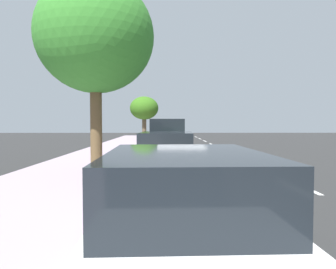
{
  "coord_description": "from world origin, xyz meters",
  "views": [
    {
      "loc": [
        0.87,
        15.67,
        1.82
      ],
      "look_at": [
        0.65,
        -4.76,
        1.0
      ],
      "focal_mm": 32.41,
      "sensor_mm": 36.0,
      "label": 1
    }
  ],
  "objects_px": {
    "bicycle_at_curb": "(159,142)",
    "street_tree_mid_block": "(95,37)",
    "fire_hydrant": "(141,145)",
    "parked_sedan_red_nearest": "(166,134)",
    "parked_sedan_white_far": "(185,227)",
    "parked_suv_green_second": "(166,138)",
    "street_tree_near_cyclist": "(144,108)",
    "cyclist_with_backpack": "(156,133)",
    "parked_sedan_tan_mid": "(167,157)"
  },
  "relations": [
    {
      "from": "bicycle_at_curb",
      "to": "street_tree_mid_block",
      "type": "relative_size",
      "value": 0.25
    },
    {
      "from": "street_tree_mid_block",
      "to": "fire_hydrant",
      "type": "xyz_separation_m",
      "value": [
        -0.92,
        -6.81,
        -4.01
      ]
    },
    {
      "from": "parked_sedan_red_nearest",
      "to": "parked_sedan_white_far",
      "type": "distance_m",
      "value": 25.87
    },
    {
      "from": "parked_suv_green_second",
      "to": "street_tree_near_cyclist",
      "type": "distance_m",
      "value": 17.59
    },
    {
      "from": "cyclist_with_backpack",
      "to": "street_tree_near_cyclist",
      "type": "distance_m",
      "value": 11.08
    },
    {
      "from": "bicycle_at_curb",
      "to": "street_tree_mid_block",
      "type": "height_order",
      "value": "street_tree_mid_block"
    },
    {
      "from": "parked_sedan_white_far",
      "to": "street_tree_mid_block",
      "type": "height_order",
      "value": "street_tree_mid_block"
    },
    {
      "from": "parked_sedan_white_far",
      "to": "cyclist_with_backpack",
      "type": "bearing_deg",
      "value": -87.45
    },
    {
      "from": "parked_sedan_white_far",
      "to": "street_tree_near_cyclist",
      "type": "relative_size",
      "value": 0.99
    },
    {
      "from": "cyclist_with_backpack",
      "to": "bicycle_at_curb",
      "type": "bearing_deg",
      "value": 115.41
    },
    {
      "from": "bicycle_at_curb",
      "to": "cyclist_with_backpack",
      "type": "relative_size",
      "value": 0.95
    },
    {
      "from": "fire_hydrant",
      "to": "bicycle_at_curb",
      "type": "bearing_deg",
      "value": -99.81
    },
    {
      "from": "parked_sedan_tan_mid",
      "to": "fire_hydrant",
      "type": "distance_m",
      "value": 7.63
    },
    {
      "from": "parked_sedan_tan_mid",
      "to": "parked_sedan_white_far",
      "type": "distance_m",
      "value": 6.21
    },
    {
      "from": "parked_sedan_white_far",
      "to": "bicycle_at_curb",
      "type": "relative_size",
      "value": 2.82
    },
    {
      "from": "parked_suv_green_second",
      "to": "cyclist_with_backpack",
      "type": "relative_size",
      "value": 2.88
    },
    {
      "from": "parked_suv_green_second",
      "to": "bicycle_at_curb",
      "type": "bearing_deg",
      "value": -85.43
    },
    {
      "from": "street_tree_near_cyclist",
      "to": "fire_hydrant",
      "type": "bearing_deg",
      "value": 93.2
    },
    {
      "from": "street_tree_near_cyclist",
      "to": "street_tree_mid_block",
      "type": "bearing_deg",
      "value": 90.0
    },
    {
      "from": "parked_sedan_white_far",
      "to": "bicycle_at_curb",
      "type": "bearing_deg",
      "value": -88.06
    },
    {
      "from": "parked_suv_green_second",
      "to": "parked_sedan_white_far",
      "type": "bearing_deg",
      "value": 90.68
    },
    {
      "from": "parked_sedan_tan_mid",
      "to": "street_tree_near_cyclist",
      "type": "height_order",
      "value": "street_tree_near_cyclist"
    },
    {
      "from": "parked_sedan_red_nearest",
      "to": "bicycle_at_curb",
      "type": "bearing_deg",
      "value": 85.2
    },
    {
      "from": "cyclist_with_backpack",
      "to": "street_tree_near_cyclist",
      "type": "bearing_deg",
      "value": -81.56
    },
    {
      "from": "parked_sedan_tan_mid",
      "to": "parked_sedan_white_far",
      "type": "relative_size",
      "value": 1.01
    },
    {
      "from": "parked_sedan_white_far",
      "to": "fire_hydrant",
      "type": "distance_m",
      "value": 13.79
    },
    {
      "from": "bicycle_at_curb",
      "to": "fire_hydrant",
      "type": "xyz_separation_m",
      "value": [
        0.9,
        5.18,
        0.18
      ]
    },
    {
      "from": "cyclist_with_backpack",
      "to": "street_tree_mid_block",
      "type": "bearing_deg",
      "value": 82.72
    },
    {
      "from": "parked_suv_green_second",
      "to": "parked_sedan_white_far",
      "type": "height_order",
      "value": "parked_suv_green_second"
    },
    {
      "from": "parked_sedan_white_far",
      "to": "cyclist_with_backpack",
      "type": "xyz_separation_m",
      "value": [
        0.86,
        -19.34,
        0.25
      ]
    },
    {
      "from": "parked_suv_green_second",
      "to": "parked_sedan_tan_mid",
      "type": "height_order",
      "value": "parked_suv_green_second"
    },
    {
      "from": "parked_sedan_red_nearest",
      "to": "street_tree_mid_block",
      "type": "xyz_separation_m",
      "value": [
        2.4,
        18.98,
        3.83
      ]
    },
    {
      "from": "bicycle_at_curb",
      "to": "parked_sedan_red_nearest",
      "type": "bearing_deg",
      "value": -94.8
    },
    {
      "from": "parked_sedan_red_nearest",
      "to": "street_tree_mid_block",
      "type": "bearing_deg",
      "value": 82.8
    },
    {
      "from": "parked_sedan_white_far",
      "to": "street_tree_near_cyclist",
      "type": "distance_m",
      "value": 30.27
    },
    {
      "from": "cyclist_with_backpack",
      "to": "street_tree_mid_block",
      "type": "distance_m",
      "value": 13.05
    },
    {
      "from": "parked_suv_green_second",
      "to": "bicycle_at_curb",
      "type": "xyz_separation_m",
      "value": [
        0.49,
        -6.1,
        -0.64
      ]
    },
    {
      "from": "parked_sedan_red_nearest",
      "to": "parked_suv_green_second",
      "type": "bearing_deg",
      "value": 89.57
    },
    {
      "from": "parked_sedan_red_nearest",
      "to": "parked_sedan_tan_mid",
      "type": "height_order",
      "value": "same"
    },
    {
      "from": "parked_sedan_tan_mid",
      "to": "street_tree_mid_block",
      "type": "relative_size",
      "value": 0.71
    },
    {
      "from": "fire_hydrant",
      "to": "parked_suv_green_second",
      "type": "bearing_deg",
      "value": 146.29
    },
    {
      "from": "cyclist_with_backpack",
      "to": "street_tree_mid_block",
      "type": "xyz_separation_m",
      "value": [
        1.59,
        12.45,
        3.57
      ]
    },
    {
      "from": "bicycle_at_curb",
      "to": "fire_hydrant",
      "type": "height_order",
      "value": "fire_hydrant"
    },
    {
      "from": "street_tree_mid_block",
      "to": "street_tree_near_cyclist",
      "type": "bearing_deg",
      "value": -90.0
    },
    {
      "from": "parked_sedan_tan_mid",
      "to": "parked_sedan_white_far",
      "type": "height_order",
      "value": "same"
    },
    {
      "from": "parked_sedan_red_nearest",
      "to": "street_tree_near_cyclist",
      "type": "bearing_deg",
      "value": -60.25
    },
    {
      "from": "street_tree_near_cyclist",
      "to": "parked_sedan_tan_mid",
      "type": "bearing_deg",
      "value": 95.52
    },
    {
      "from": "parked_sedan_red_nearest",
      "to": "street_tree_mid_block",
      "type": "relative_size",
      "value": 0.71
    },
    {
      "from": "cyclist_with_backpack",
      "to": "parked_suv_green_second",
      "type": "bearing_deg",
      "value": 96.16
    },
    {
      "from": "street_tree_near_cyclist",
      "to": "cyclist_with_backpack",
      "type": "bearing_deg",
      "value": 98.44
    }
  ]
}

